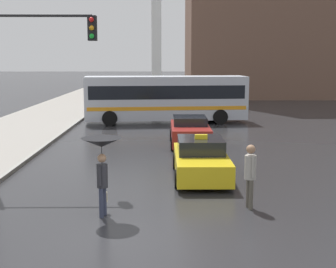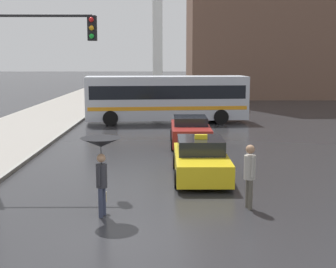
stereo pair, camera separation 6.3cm
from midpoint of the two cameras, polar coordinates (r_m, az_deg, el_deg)
ground_plane at (r=11.15m, az=-2.20°, el=-12.72°), size 300.00×300.00×0.00m
taxi at (r=16.58m, az=4.10°, el=-3.12°), size 1.91×4.28×1.54m
sedan_red at (r=22.73m, az=2.81°, el=0.29°), size 1.91×4.16×1.38m
city_bus at (r=30.69m, az=-0.12°, el=4.54°), size 10.62×3.46×3.04m
pedestrian_with_umbrella at (r=12.34m, az=-8.02°, el=-2.28°), size 1.06×1.06×2.12m
pedestrian_man at (r=13.19m, az=10.07°, el=-4.41°), size 0.37×0.48×1.82m
traffic_light at (r=16.18m, az=-16.45°, el=8.46°), size 3.77×0.38×5.84m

